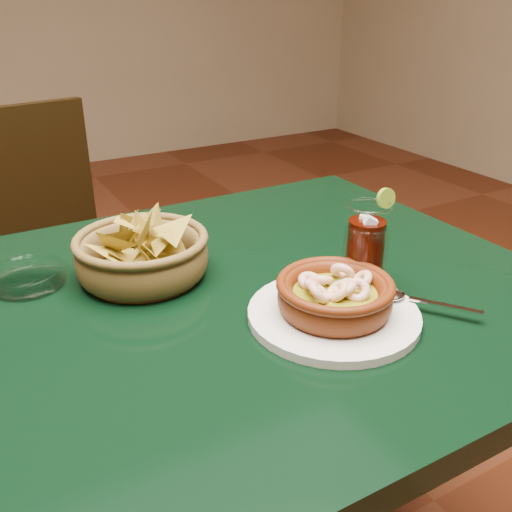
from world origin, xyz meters
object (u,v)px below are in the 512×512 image
chip_basket (142,254)px  shrimp_plate (335,300)px  cola_drink (365,250)px  dining_chair (47,277)px  dining_table (168,367)px

chip_basket → shrimp_plate: bearing=-54.1°
cola_drink → chip_basket: bearing=142.2°
dining_chair → chip_basket: (0.07, -0.59, 0.29)m
dining_table → dining_chair: bearing=94.6°
shrimp_plate → chip_basket: size_ratio=1.21×
shrimp_plate → chip_basket: (-0.18, 0.25, 0.01)m
dining_chair → cola_drink: dining_chair is taller
shrimp_plate → chip_basket: bearing=125.9°
shrimp_plate → cola_drink: 0.10m
dining_chair → chip_basket: bearing=-83.3°
dining_table → chip_basket: chip_basket is taller
chip_basket → dining_table: bearing=-96.0°
dining_table → chip_basket: size_ratio=5.00×
dining_table → shrimp_plate: bearing=-35.4°
shrimp_plate → cola_drink: cola_drink is taller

